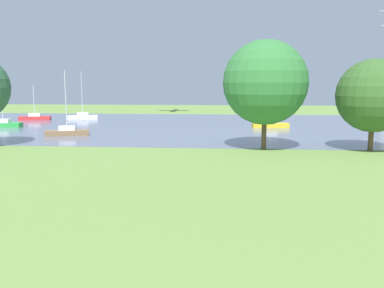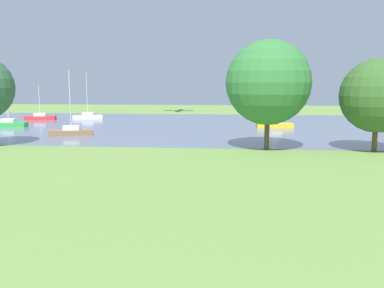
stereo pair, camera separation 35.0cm
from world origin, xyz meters
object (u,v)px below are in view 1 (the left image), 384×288
at_px(sailboat_brown, 67,132).
at_px(tree_mid_shore, 374,96).
at_px(sailboat_green, 3,124).
at_px(sailboat_white, 83,116).
at_px(tree_east_near, 265,83).
at_px(sailboat_yellow, 270,124).
at_px(sailboat_red, 35,117).

bearing_deg(sailboat_brown, tree_mid_shore, -14.67).
bearing_deg(sailboat_green, sailboat_white, 62.82).
bearing_deg(tree_east_near, sailboat_white, 133.47).
height_order(sailboat_brown, tree_mid_shore, tree_mid_shore).
xyz_separation_m(sailboat_white, tree_mid_shore, (36.22, -28.61, 4.39)).
xyz_separation_m(sailboat_brown, sailboat_white, (-5.50, 20.57, 0.01)).
xyz_separation_m(sailboat_brown, tree_east_near, (21.42, -7.83, 5.52)).
xyz_separation_m(sailboat_green, sailboat_yellow, (36.02, 2.33, 0.01)).
bearing_deg(sailboat_yellow, sailboat_green, -176.30).
height_order(sailboat_brown, sailboat_green, sailboat_brown).
height_order(sailboat_yellow, tree_east_near, tree_east_near).
distance_m(sailboat_yellow, sailboat_white, 31.27).
relative_size(sailboat_red, sailboat_yellow, 0.70).
distance_m(sailboat_green, tree_mid_shore, 45.82).
bearing_deg(tree_mid_shore, sailboat_white, 141.70).
height_order(sailboat_brown, sailboat_red, sailboat_brown).
xyz_separation_m(sailboat_yellow, sailboat_white, (-29.50, 10.38, -0.00)).
height_order(sailboat_green, tree_mid_shore, tree_mid_shore).
xyz_separation_m(sailboat_brown, tree_mid_shore, (30.71, -8.04, 4.39)).
xyz_separation_m(sailboat_yellow, tree_mid_shore, (6.72, -18.23, 4.38)).
height_order(sailboat_brown, tree_east_near, tree_east_near).
bearing_deg(tree_east_near, tree_mid_shore, -1.32).
relative_size(sailboat_red, sailboat_green, 0.79).
bearing_deg(sailboat_red, sailboat_yellow, -12.32).
bearing_deg(tree_mid_shore, sailboat_red, 148.79).
bearing_deg(sailboat_white, sailboat_brown, -75.02).
bearing_deg(sailboat_green, tree_east_near, -25.13).
relative_size(tree_east_near, tree_mid_shore, 1.21).
relative_size(sailboat_red, tree_east_near, 0.57).
xyz_separation_m(sailboat_red, sailboat_white, (7.06, 2.39, 0.03)).
height_order(sailboat_red, tree_east_near, tree_east_near).
xyz_separation_m(sailboat_brown, sailboat_red, (-12.56, 18.18, -0.02)).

